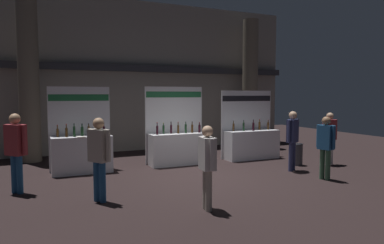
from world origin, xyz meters
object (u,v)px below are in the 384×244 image
object	(u,v)px
visitor_2	(16,145)
visitor_5	(207,161)
visitor_0	(329,134)
visitor_1	(326,143)
visitor_4	(99,152)
exhibitor_booth_0	(82,151)
visitor_3	(292,136)
trash_bin	(297,154)
exhibitor_booth_1	(178,145)
exhibitor_booth_2	(251,141)

from	to	relation	value
visitor_2	visitor_5	xyz separation A→B (m)	(3.28, -2.66, -0.13)
visitor_0	visitor_1	bearing A→B (deg)	38.41
visitor_4	visitor_5	distance (m)	2.19
exhibitor_booth_0	visitor_0	xyz separation A→B (m)	(7.02, -1.95, 0.34)
exhibitor_booth_0	visitor_2	world-z (taller)	exhibitor_booth_0
visitor_0	visitor_1	size ratio (longest dim) A/B	1.00
visitor_2	visitor_3	world-z (taller)	visitor_2
trash_bin	exhibitor_booth_0	bearing A→B (deg)	165.32
exhibitor_booth_1	trash_bin	world-z (taller)	exhibitor_booth_1
visitor_3	visitor_1	bearing A→B (deg)	67.21
exhibitor_booth_1	visitor_1	world-z (taller)	exhibitor_booth_1
exhibitor_booth_2	visitor_2	xyz separation A→B (m)	(-6.97, -1.47, 0.48)
trash_bin	visitor_2	size ratio (longest dim) A/B	0.38
visitor_2	visitor_4	distance (m)	2.04
visitor_0	visitor_3	bearing A→B (deg)	4.15
visitor_0	visitor_3	xyz separation A→B (m)	(-1.60, -0.22, 0.05)
visitor_2	trash_bin	bearing A→B (deg)	47.37
exhibitor_booth_2	exhibitor_booth_0	bearing A→B (deg)	179.10
trash_bin	exhibitor_booth_2	bearing A→B (deg)	113.75
exhibitor_booth_0	visitor_4	size ratio (longest dim) A/B	1.40
exhibitor_booth_1	visitor_4	world-z (taller)	exhibitor_booth_1
visitor_0	visitor_4	world-z (taller)	visitor_4
visitor_2	visitor_3	size ratio (longest dim) A/B	1.04
exhibitor_booth_1	visitor_4	bearing A→B (deg)	-134.21
visitor_2	visitor_5	distance (m)	4.23
visitor_0	visitor_5	xyz separation A→B (m)	(-5.27, -2.26, -0.02)
visitor_2	exhibitor_booth_2	bearing A→B (deg)	59.61
exhibitor_booth_2	visitor_1	bearing A→B (deg)	-88.75
visitor_1	visitor_5	size ratio (longest dim) A/B	1.01
visitor_1	visitor_2	xyz separation A→B (m)	(-7.04, 1.77, 0.12)
exhibitor_booth_1	visitor_3	distance (m)	3.41
visitor_1	exhibitor_booth_2	bearing A→B (deg)	-12.43
visitor_4	visitor_5	bearing A→B (deg)	20.11
visitor_2	visitor_3	distance (m)	6.98
visitor_3	visitor_4	xyz separation A→B (m)	(-5.41, -0.72, 0.02)
visitor_0	exhibitor_booth_2	bearing A→B (deg)	-53.43
visitor_0	visitor_1	distance (m)	2.05
exhibitor_booth_2	visitor_3	size ratio (longest dim) A/B	1.35
visitor_2	visitor_1	bearing A→B (deg)	33.58
visitor_4	exhibitor_booth_1	bearing A→B (deg)	103.07
trash_bin	visitor_4	bearing A→B (deg)	-168.00
exhibitor_booth_0	visitor_3	distance (m)	5.86
exhibitor_booth_0	exhibitor_booth_1	xyz separation A→B (m)	(2.84, 0.01, -0.02)
visitor_3	visitor_5	size ratio (longest dim) A/B	1.07
exhibitor_booth_0	visitor_1	size ratio (longest dim) A/B	1.48
exhibitor_booth_1	visitor_4	xyz separation A→B (m)	(-2.83, -2.91, 0.42)
exhibitor_booth_0	visitor_4	xyz separation A→B (m)	(0.01, -2.89, 0.40)
exhibitor_booth_1	exhibitor_booth_2	distance (m)	2.60
trash_bin	visitor_1	world-z (taller)	visitor_1
visitor_1	visitor_3	xyz separation A→B (m)	(-0.08, 1.15, 0.05)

